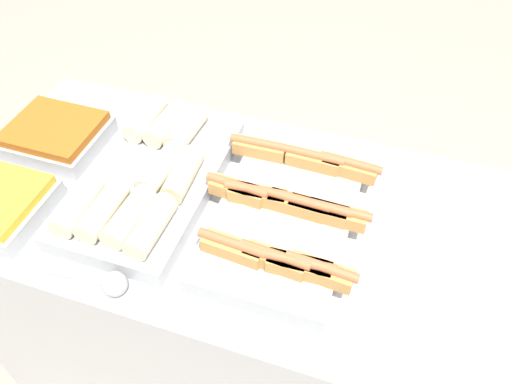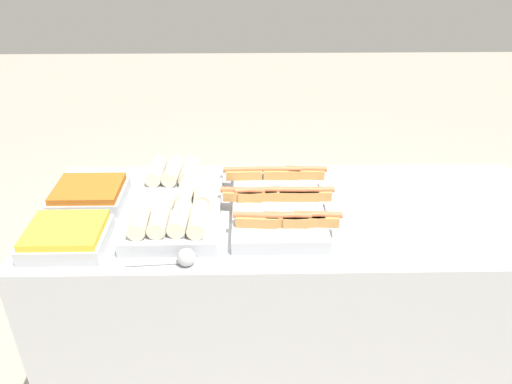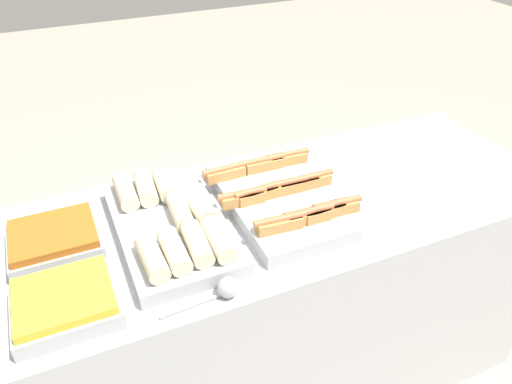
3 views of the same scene
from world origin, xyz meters
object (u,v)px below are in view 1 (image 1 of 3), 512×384
object	(u,v)px
tray_side_back	(56,135)
serving_spoon_near	(111,284)
tray_hotdogs	(287,212)
tray_wraps	(150,177)

from	to	relation	value
tray_side_back	serving_spoon_near	size ratio (longest dim) A/B	1.18
tray_hotdogs	tray_wraps	distance (m)	0.37
tray_hotdogs	tray_wraps	xyz separation A→B (m)	(-0.37, -0.00, 0.01)
tray_side_back	tray_hotdogs	bearing A→B (deg)	-5.91
tray_side_back	serving_spoon_near	xyz separation A→B (m)	(0.40, -0.39, -0.01)
serving_spoon_near	tray_wraps	bearing A→B (deg)	100.55
tray_side_back	serving_spoon_near	distance (m)	0.55
tray_wraps	tray_side_back	distance (m)	0.35
tray_hotdogs	serving_spoon_near	bearing A→B (deg)	-135.12
tray_wraps	serving_spoon_near	xyz separation A→B (m)	(0.06, -0.31, -0.02)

